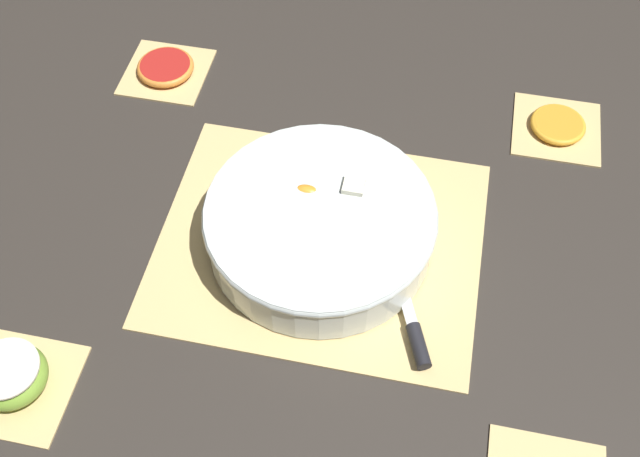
{
  "coord_description": "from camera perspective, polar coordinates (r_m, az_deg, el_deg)",
  "views": [
    {
      "loc": [
        -0.11,
        0.54,
        0.81
      ],
      "look_at": [
        0.0,
        0.0,
        0.03
      ],
      "focal_mm": 42.0,
      "sensor_mm": 36.0,
      "label": 1
    }
  ],
  "objects": [
    {
      "name": "ground_plane",
      "position": [
        0.98,
        -0.0,
        -1.1
      ],
      "size": [
        6.0,
        6.0,
        0.0
      ],
      "primitive_type": "plane",
      "color": "#2D2823"
    },
    {
      "name": "bamboo_mat_center",
      "position": [
        0.98,
        -0.0,
        -0.99
      ],
      "size": [
        0.42,
        0.35,
        0.01
      ],
      "color": "#D6B775",
      "rests_on": "ground_plane"
    },
    {
      "name": "coaster_mat_near_left",
      "position": [
        1.16,
        17.58,
        7.29
      ],
      "size": [
        0.13,
        0.13,
        0.01
      ],
      "color": "#D6B775",
      "rests_on": "ground_plane"
    },
    {
      "name": "coaster_mat_near_right",
      "position": [
        1.22,
        -11.62,
        11.64
      ],
      "size": [
        0.13,
        0.13,
        0.01
      ],
      "color": "#D6B775",
      "rests_on": "ground_plane"
    },
    {
      "name": "coaster_mat_far_right",
      "position": [
        0.95,
        -21.95,
        -11.04
      ],
      "size": [
        0.13,
        0.13,
        0.01
      ],
      "color": "#D6B775",
      "rests_on": "ground_plane"
    },
    {
      "name": "fruit_salad_bowl",
      "position": [
        0.95,
        0.01,
        0.44
      ],
      "size": [
        0.3,
        0.3,
        0.07
      ],
      "color": "silver",
      "rests_on": "bamboo_mat_center"
    },
    {
      "name": "paring_knife",
      "position": [
        0.9,
        7.4,
        -8.44
      ],
      "size": [
        0.07,
        0.14,
        0.02
      ],
      "color": "silver",
      "rests_on": "bamboo_mat_center"
    },
    {
      "name": "apple_half",
      "position": [
        0.93,
        -22.46,
        -10.34
      ],
      "size": [
        0.08,
        0.08,
        0.04
      ],
      "color": "#7FAD38",
      "rests_on": "coaster_mat_far_right"
    },
    {
      "name": "orange_slice_whole",
      "position": [
        1.16,
        17.68,
        7.56
      ],
      "size": [
        0.08,
        0.08,
        0.01
      ],
      "color": "orange",
      "rests_on": "coaster_mat_near_left"
    },
    {
      "name": "grapefruit_slice",
      "position": [
        1.21,
        -11.69,
        11.95
      ],
      "size": [
        0.09,
        0.09,
        0.01
      ],
      "color": "#B2231E",
      "rests_on": "coaster_mat_near_right"
    }
  ]
}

